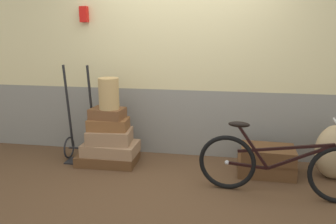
{
  "coord_description": "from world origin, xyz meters",
  "views": [
    {
      "loc": [
        0.57,
        -3.57,
        1.68
      ],
      "look_at": [
        -0.09,
        0.19,
        0.73
      ],
      "focal_mm": 35.83,
      "sensor_mm": 36.0,
      "label": 1
    }
  ],
  "objects_px": {
    "suitcase_1": "(111,148)",
    "wicker_basket": "(109,94)",
    "suitcase_0": "(108,158)",
    "suitcase_4": "(108,113)",
    "luggage_trolley": "(81,138)",
    "burlap_sack": "(334,152)",
    "suitcase_5": "(265,167)",
    "suitcase_2": "(110,136)",
    "bicycle": "(280,166)",
    "suitcase_3": "(108,124)",
    "suitcase_6": "(268,154)"
  },
  "relations": [
    {
      "from": "suitcase_4",
      "to": "burlap_sack",
      "type": "relative_size",
      "value": 0.65
    },
    {
      "from": "suitcase_2",
      "to": "burlap_sack",
      "type": "bearing_deg",
      "value": -5.42
    },
    {
      "from": "suitcase_1",
      "to": "luggage_trolley",
      "type": "distance_m",
      "value": 0.44
    },
    {
      "from": "suitcase_2",
      "to": "suitcase_5",
      "type": "xyz_separation_m",
      "value": [
        1.93,
        -0.0,
        -0.27
      ]
    },
    {
      "from": "suitcase_6",
      "to": "suitcase_4",
      "type": "bearing_deg",
      "value": -178.75
    },
    {
      "from": "suitcase_3",
      "to": "suitcase_0",
      "type": "bearing_deg",
      "value": -176.71
    },
    {
      "from": "suitcase_3",
      "to": "suitcase_4",
      "type": "relative_size",
      "value": 1.2
    },
    {
      "from": "wicker_basket",
      "to": "suitcase_3",
      "type": "bearing_deg",
      "value": 168.15
    },
    {
      "from": "suitcase_4",
      "to": "bicycle",
      "type": "distance_m",
      "value": 2.14
    },
    {
      "from": "suitcase_4",
      "to": "suitcase_6",
      "type": "distance_m",
      "value": 2.01
    },
    {
      "from": "burlap_sack",
      "to": "bicycle",
      "type": "xyz_separation_m",
      "value": [
        -0.67,
        -0.55,
        0.01
      ]
    },
    {
      "from": "suitcase_3",
      "to": "suitcase_4",
      "type": "distance_m",
      "value": 0.14
    },
    {
      "from": "suitcase_4",
      "to": "suitcase_6",
      "type": "xyz_separation_m",
      "value": [
        1.97,
        -0.05,
        -0.39
      ]
    },
    {
      "from": "suitcase_0",
      "to": "burlap_sack",
      "type": "bearing_deg",
      "value": -1.45
    },
    {
      "from": "suitcase_2",
      "to": "suitcase_3",
      "type": "height_order",
      "value": "suitcase_3"
    },
    {
      "from": "suitcase_3",
      "to": "suitcase_6",
      "type": "relative_size",
      "value": 0.81
    },
    {
      "from": "suitcase_2",
      "to": "suitcase_4",
      "type": "height_order",
      "value": "suitcase_4"
    },
    {
      "from": "suitcase_4",
      "to": "suitcase_6",
      "type": "relative_size",
      "value": 0.68
    },
    {
      "from": "burlap_sack",
      "to": "bicycle",
      "type": "relative_size",
      "value": 0.37
    },
    {
      "from": "suitcase_0",
      "to": "wicker_basket",
      "type": "distance_m",
      "value": 0.85
    },
    {
      "from": "suitcase_1",
      "to": "bicycle",
      "type": "bearing_deg",
      "value": -13.94
    },
    {
      "from": "burlap_sack",
      "to": "suitcase_5",
      "type": "bearing_deg",
      "value": -178.21
    },
    {
      "from": "suitcase_3",
      "to": "suitcase_6",
      "type": "xyz_separation_m",
      "value": [
        1.96,
        -0.03,
        -0.26
      ]
    },
    {
      "from": "suitcase_0",
      "to": "suitcase_4",
      "type": "distance_m",
      "value": 0.59
    },
    {
      "from": "suitcase_1",
      "to": "suitcase_4",
      "type": "relative_size",
      "value": 1.64
    },
    {
      "from": "bicycle",
      "to": "suitcase_3",
      "type": "bearing_deg",
      "value": 165.01
    },
    {
      "from": "suitcase_3",
      "to": "wicker_basket",
      "type": "xyz_separation_m",
      "value": [
        0.02,
        -0.0,
        0.39
      ]
    },
    {
      "from": "suitcase_5",
      "to": "suitcase_6",
      "type": "relative_size",
      "value": 1.07
    },
    {
      "from": "suitcase_5",
      "to": "bicycle",
      "type": "xyz_separation_m",
      "value": [
        0.08,
        -0.53,
        0.24
      ]
    },
    {
      "from": "suitcase_5",
      "to": "luggage_trolley",
      "type": "relative_size",
      "value": 0.52
    },
    {
      "from": "luggage_trolley",
      "to": "suitcase_2",
      "type": "bearing_deg",
      "value": -7.86
    },
    {
      "from": "suitcase_0",
      "to": "suitcase_3",
      "type": "relative_size",
      "value": 1.5
    },
    {
      "from": "suitcase_0",
      "to": "burlap_sack",
      "type": "distance_m",
      "value": 2.73
    },
    {
      "from": "suitcase_5",
      "to": "bicycle",
      "type": "distance_m",
      "value": 0.58
    },
    {
      "from": "suitcase_1",
      "to": "luggage_trolley",
      "type": "relative_size",
      "value": 0.54
    },
    {
      "from": "wicker_basket",
      "to": "suitcase_4",
      "type": "bearing_deg",
      "value": 146.92
    },
    {
      "from": "suitcase_1",
      "to": "wicker_basket",
      "type": "bearing_deg",
      "value": 95.96
    },
    {
      "from": "burlap_sack",
      "to": "bicycle",
      "type": "bearing_deg",
      "value": -140.65
    },
    {
      "from": "suitcase_0",
      "to": "suitcase_2",
      "type": "height_order",
      "value": "suitcase_2"
    },
    {
      "from": "suitcase_4",
      "to": "suitcase_1",
      "type": "bearing_deg",
      "value": -41.51
    },
    {
      "from": "suitcase_2",
      "to": "suitcase_4",
      "type": "distance_m",
      "value": 0.29
    },
    {
      "from": "suitcase_0",
      "to": "luggage_trolley",
      "type": "height_order",
      "value": "luggage_trolley"
    },
    {
      "from": "suitcase_6",
      "to": "burlap_sack",
      "type": "relative_size",
      "value": 0.96
    },
    {
      "from": "bicycle",
      "to": "wicker_basket",
      "type": "bearing_deg",
      "value": 164.98
    },
    {
      "from": "suitcase_1",
      "to": "suitcase_5",
      "type": "height_order",
      "value": "suitcase_1"
    },
    {
      "from": "suitcase_4",
      "to": "luggage_trolley",
      "type": "xyz_separation_m",
      "value": [
        -0.39,
        0.03,
        -0.36
      ]
    },
    {
      "from": "suitcase_2",
      "to": "bicycle",
      "type": "relative_size",
      "value": 0.32
    },
    {
      "from": "suitcase_3",
      "to": "suitcase_5",
      "type": "distance_m",
      "value": 1.99
    },
    {
      "from": "suitcase_1",
      "to": "suitcase_6",
      "type": "relative_size",
      "value": 1.11
    },
    {
      "from": "suitcase_1",
      "to": "wicker_basket",
      "type": "distance_m",
      "value": 0.71
    }
  ]
}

